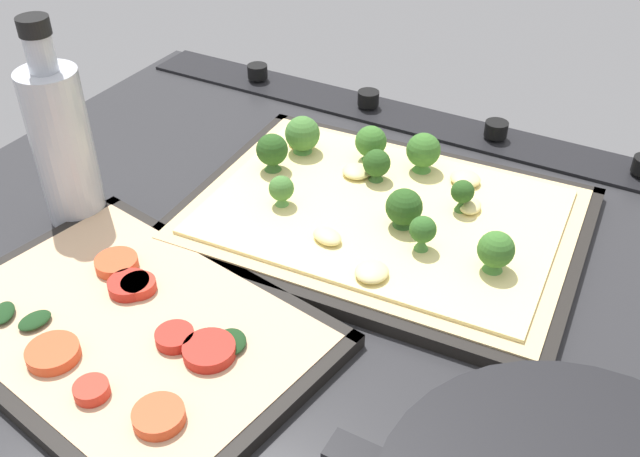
# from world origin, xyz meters

# --- Properties ---
(ground_plane) EXTENTS (0.86, 0.73, 0.03)m
(ground_plane) POSITION_xyz_m (0.00, 0.00, -0.01)
(ground_plane) COLOR #28282B
(stove_control_panel) EXTENTS (0.82, 0.07, 0.03)m
(stove_control_panel) POSITION_xyz_m (0.00, -0.33, 0.01)
(stove_control_panel) COLOR black
(stove_control_panel) RESTS_ON ground_plane
(baking_tray_front) EXTENTS (0.41, 0.32, 0.01)m
(baking_tray_front) POSITION_xyz_m (-0.04, -0.11, 0.00)
(baking_tray_front) COLOR black
(baking_tray_front) RESTS_ON ground_plane
(broccoli_pizza) EXTENTS (0.39, 0.29, 0.06)m
(broccoli_pizza) POSITION_xyz_m (-0.03, -0.12, 0.02)
(broccoli_pizza) COLOR #D3B77F
(broccoli_pizza) RESTS_ON baking_tray_front
(baking_tray_back) EXTENTS (0.36, 0.28, 0.01)m
(baking_tray_back) POSITION_xyz_m (0.08, 0.14, 0.00)
(baking_tray_back) COLOR black
(baking_tray_back) RESTS_ON ground_plane
(veggie_pizza_back) EXTENTS (0.34, 0.25, 0.02)m
(veggie_pizza_back) POSITION_xyz_m (0.08, 0.14, 0.01)
(veggie_pizza_back) COLOR tan
(veggie_pizza_back) RESTS_ON baking_tray_back
(oil_bottle) EXTENTS (0.06, 0.06, 0.21)m
(oil_bottle) POSITION_xyz_m (0.25, 0.03, 0.09)
(oil_bottle) COLOR #B7BCC6
(oil_bottle) RESTS_ON ground_plane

